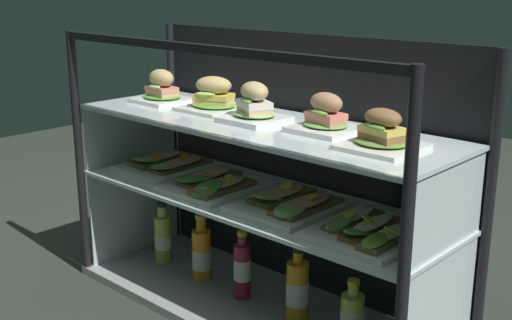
{
  "coord_description": "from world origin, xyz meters",
  "views": [
    {
      "loc": [
        1.35,
        -1.45,
        1.08
      ],
      "look_at": [
        0.0,
        0.0,
        0.53
      ],
      "focal_mm": 45.77,
      "sensor_mm": 36.0,
      "label": 1
    }
  ],
  "objects_px": {
    "plated_roll_sandwich_far_right": "(162,90)",
    "plated_roll_sandwich_near_left_corner": "(214,98)",
    "juice_bottle_back_left": "(297,289)",
    "plated_roll_sandwich_mid_left": "(382,135)",
    "open_sandwich_tray_center": "(167,164)",
    "juice_bottle_front_second": "(163,237)",
    "plated_roll_sandwich_far_left": "(254,107)",
    "plated_roll_sandwich_near_right_corner": "(326,118)",
    "open_sandwich_tray_near_right_corner": "(370,230)",
    "open_sandwich_tray_far_right": "(290,203)",
    "juice_bottle_back_right": "(352,318)",
    "juice_bottle_front_right_end": "(242,269)",
    "open_sandwich_tray_mid_right": "(214,183)",
    "juice_bottle_front_fourth": "(202,254)"
  },
  "relations": [
    {
      "from": "plated_roll_sandwich_far_right",
      "to": "plated_roll_sandwich_near_left_corner",
      "type": "xyz_separation_m",
      "value": [
        0.25,
        0.02,
        -0.0
      ]
    },
    {
      "from": "plated_roll_sandwich_near_left_corner",
      "to": "juice_bottle_back_left",
      "type": "distance_m",
      "value": 0.69
    },
    {
      "from": "plated_roll_sandwich_near_left_corner",
      "to": "plated_roll_sandwich_mid_left",
      "type": "bearing_deg",
      "value": -4.85
    },
    {
      "from": "plated_roll_sandwich_near_left_corner",
      "to": "open_sandwich_tray_center",
      "type": "bearing_deg",
      "value": -172.66
    },
    {
      "from": "juice_bottle_front_second",
      "to": "juice_bottle_back_left",
      "type": "height_order",
      "value": "juice_bottle_back_left"
    },
    {
      "from": "plated_roll_sandwich_far_left",
      "to": "juice_bottle_back_left",
      "type": "height_order",
      "value": "plated_roll_sandwich_far_left"
    },
    {
      "from": "plated_roll_sandwich_near_right_corner",
      "to": "open_sandwich_tray_near_right_corner",
      "type": "distance_m",
      "value": 0.35
    },
    {
      "from": "plated_roll_sandwich_near_left_corner",
      "to": "open_sandwich_tray_far_right",
      "type": "relative_size",
      "value": 0.62
    },
    {
      "from": "open_sandwich_tray_center",
      "to": "juice_bottle_front_second",
      "type": "xyz_separation_m",
      "value": [
        -0.04,
        -0.0,
        -0.3
      ]
    },
    {
      "from": "juice_bottle_back_left",
      "to": "juice_bottle_back_right",
      "type": "xyz_separation_m",
      "value": [
        0.22,
        -0.01,
        -0.01
      ]
    },
    {
      "from": "plated_roll_sandwich_far_right",
      "to": "juice_bottle_back_right",
      "type": "xyz_separation_m",
      "value": [
        0.86,
        -0.01,
        -0.58
      ]
    },
    {
      "from": "open_sandwich_tray_far_right",
      "to": "plated_roll_sandwich_near_right_corner",
      "type": "bearing_deg",
      "value": 34.84
    },
    {
      "from": "open_sandwich_tray_center",
      "to": "juice_bottle_front_right_end",
      "type": "bearing_deg",
      "value": -1.99
    },
    {
      "from": "open_sandwich_tray_center",
      "to": "juice_bottle_back_right",
      "type": "height_order",
      "value": "open_sandwich_tray_center"
    },
    {
      "from": "plated_roll_sandwich_near_right_corner",
      "to": "juice_bottle_front_right_end",
      "type": "xyz_separation_m",
      "value": [
        -0.3,
        -0.04,
        -0.56
      ]
    },
    {
      "from": "plated_roll_sandwich_near_right_corner",
      "to": "plated_roll_sandwich_mid_left",
      "type": "relative_size",
      "value": 0.93
    },
    {
      "from": "juice_bottle_back_left",
      "to": "juice_bottle_back_right",
      "type": "height_order",
      "value": "juice_bottle_back_left"
    },
    {
      "from": "plated_roll_sandwich_far_left",
      "to": "juice_bottle_back_right",
      "type": "xyz_separation_m",
      "value": [
        0.39,
        0.01,
        -0.58
      ]
    },
    {
      "from": "juice_bottle_back_left",
      "to": "open_sandwich_tray_near_right_corner",
      "type": "bearing_deg",
      "value": -10.72
    },
    {
      "from": "open_sandwich_tray_mid_right",
      "to": "plated_roll_sandwich_near_right_corner",
      "type": "bearing_deg",
      "value": 10.94
    },
    {
      "from": "plated_roll_sandwich_far_right",
      "to": "open_sandwich_tray_mid_right",
      "type": "distance_m",
      "value": 0.42
    },
    {
      "from": "juice_bottle_front_fourth",
      "to": "juice_bottle_back_right",
      "type": "xyz_separation_m",
      "value": [
        0.65,
        0.0,
        -0.01
      ]
    },
    {
      "from": "plated_roll_sandwich_mid_left",
      "to": "juice_bottle_back_right",
      "type": "bearing_deg",
      "value": 161.38
    },
    {
      "from": "plated_roll_sandwich_far_left",
      "to": "open_sandwich_tray_mid_right",
      "type": "bearing_deg",
      "value": -168.16
    },
    {
      "from": "plated_roll_sandwich_near_left_corner",
      "to": "juice_bottle_front_fourth",
      "type": "bearing_deg",
      "value": -144.3
    },
    {
      "from": "plated_roll_sandwich_far_left",
      "to": "plated_roll_sandwich_near_right_corner",
      "type": "height_order",
      "value": "plated_roll_sandwich_far_left"
    },
    {
      "from": "plated_roll_sandwich_near_right_corner",
      "to": "juice_bottle_front_second",
      "type": "height_order",
      "value": "plated_roll_sandwich_near_right_corner"
    },
    {
      "from": "plated_roll_sandwich_far_left",
      "to": "juice_bottle_front_right_end",
      "type": "xyz_separation_m",
      "value": [
        -0.06,
        -0.0,
        -0.56
      ]
    },
    {
      "from": "plated_roll_sandwich_near_left_corner",
      "to": "plated_roll_sandwich_far_left",
      "type": "relative_size",
      "value": 1.12
    },
    {
      "from": "plated_roll_sandwich_near_left_corner",
      "to": "juice_bottle_front_fourth",
      "type": "height_order",
      "value": "plated_roll_sandwich_near_left_corner"
    },
    {
      "from": "plated_roll_sandwich_far_left",
      "to": "open_sandwich_tray_near_right_corner",
      "type": "bearing_deg",
      "value": -4.1
    },
    {
      "from": "plated_roll_sandwich_mid_left",
      "to": "juice_bottle_front_fourth",
      "type": "relative_size",
      "value": 0.79
    },
    {
      "from": "juice_bottle_front_second",
      "to": "open_sandwich_tray_center",
      "type": "bearing_deg",
      "value": 3.85
    },
    {
      "from": "open_sandwich_tray_center",
      "to": "juice_bottle_back_right",
      "type": "xyz_separation_m",
      "value": [
        0.83,
        -0.0,
        -0.31
      ]
    },
    {
      "from": "juice_bottle_front_fourth",
      "to": "juice_bottle_front_right_end",
      "type": "relative_size",
      "value": 1.02
    },
    {
      "from": "plated_roll_sandwich_near_left_corner",
      "to": "open_sandwich_tray_near_right_corner",
      "type": "height_order",
      "value": "plated_roll_sandwich_near_left_corner"
    },
    {
      "from": "juice_bottle_back_right",
      "to": "plated_roll_sandwich_far_right",
      "type": "bearing_deg",
      "value": 179.26
    },
    {
      "from": "plated_roll_sandwich_near_left_corner",
      "to": "plated_roll_sandwich_near_right_corner",
      "type": "height_order",
      "value": "same"
    },
    {
      "from": "plated_roll_sandwich_near_left_corner",
      "to": "juice_bottle_front_second",
      "type": "distance_m",
      "value": 0.63
    },
    {
      "from": "open_sandwich_tray_center",
      "to": "juice_bottle_front_fourth",
      "type": "xyz_separation_m",
      "value": [
        0.18,
        -0.0,
        -0.3
      ]
    },
    {
      "from": "open_sandwich_tray_mid_right",
      "to": "plated_roll_sandwich_far_left",
      "type": "bearing_deg",
      "value": 11.84
    },
    {
      "from": "juice_bottle_front_second",
      "to": "plated_roll_sandwich_near_right_corner",
      "type": "bearing_deg",
      "value": 2.65
    },
    {
      "from": "juice_bottle_front_second",
      "to": "juice_bottle_front_right_end",
      "type": "bearing_deg",
      "value": -1.48
    },
    {
      "from": "open_sandwich_tray_center",
      "to": "juice_bottle_back_left",
      "type": "bearing_deg",
      "value": 0.79
    },
    {
      "from": "open_sandwich_tray_near_right_corner",
      "to": "plated_roll_sandwich_mid_left",
      "type": "bearing_deg",
      "value": 54.14
    },
    {
      "from": "open_sandwich_tray_near_right_corner",
      "to": "juice_bottle_front_fourth",
      "type": "height_order",
      "value": "open_sandwich_tray_near_right_corner"
    },
    {
      "from": "plated_roll_sandwich_near_right_corner",
      "to": "juice_bottle_front_right_end",
      "type": "relative_size",
      "value": 0.75
    },
    {
      "from": "open_sandwich_tray_mid_right",
      "to": "juice_bottle_front_second",
      "type": "height_order",
      "value": "open_sandwich_tray_mid_right"
    },
    {
      "from": "open_sandwich_tray_mid_right",
      "to": "juice_bottle_back_right",
      "type": "height_order",
      "value": "open_sandwich_tray_mid_right"
    },
    {
      "from": "open_sandwich_tray_mid_right",
      "to": "open_sandwich_tray_near_right_corner",
      "type": "bearing_deg",
      "value": -0.15
    }
  ]
}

